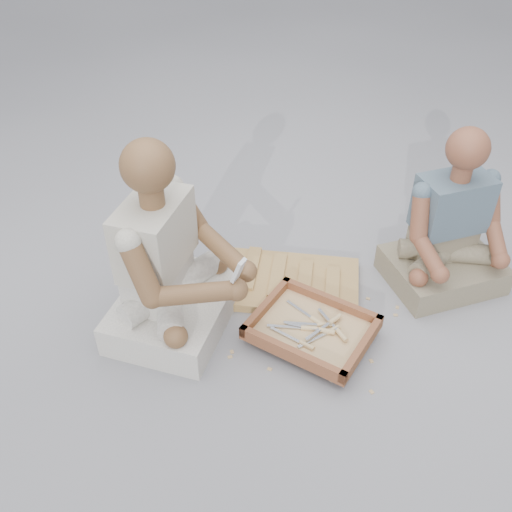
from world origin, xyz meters
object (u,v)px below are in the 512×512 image
at_px(carved_panel, 292,283).
at_px(companion, 449,235).
at_px(craftsman, 169,269).
at_px(tool_tray, 312,329).

distance_m(carved_panel, companion, 0.78).
bearing_deg(craftsman, companion, 120.56).
height_order(tool_tray, companion, companion).
relative_size(craftsman, companion, 1.13).
distance_m(craftsman, companion, 1.32).
bearing_deg(carved_panel, companion, 27.24).
bearing_deg(carved_panel, tool_tray, -56.31).
bearing_deg(tool_tray, craftsman, -167.99).
xyz_separation_m(carved_panel, tool_tray, (0.20, -0.30, 0.04)).
bearing_deg(craftsman, tool_tray, 96.95).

